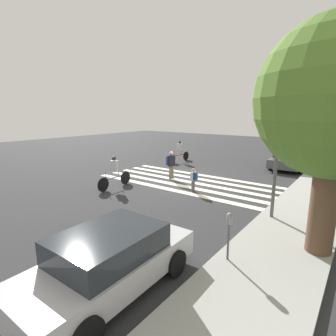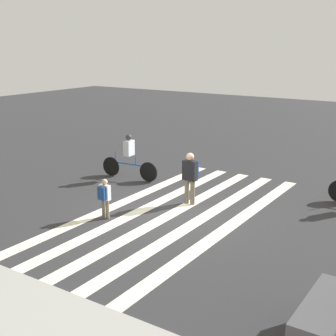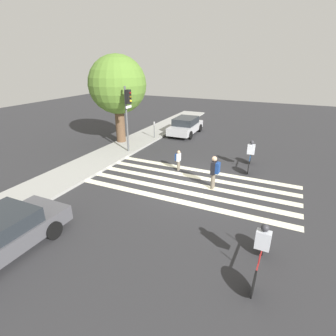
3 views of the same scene
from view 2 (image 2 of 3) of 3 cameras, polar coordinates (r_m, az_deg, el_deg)
name	(u,v)px [view 2 (image 2 of 3)]	position (r m, az deg, el deg)	size (l,w,h in m)	color
ground_plane	(172,214)	(13.68, 0.44, -5.63)	(60.00, 60.00, 0.00)	#2D2D30
crosswalk_stripes	(172,214)	(13.68, 0.44, -5.61)	(4.07, 10.00, 0.01)	#F2EDCC
pedestrian_adult_yellow_jacket	(190,174)	(14.27, 2.76, -0.75)	(0.45, 0.38, 1.62)	#6B6051
pedestrian_adult_blue_shirt	(104,196)	(13.26, -7.76, -3.36)	(0.32, 0.27, 1.16)	#6B6051
cyclist_far_lane	(129,155)	(17.01, -4.77, 1.54)	(2.33, 0.42, 1.65)	black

